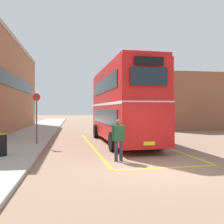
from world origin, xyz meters
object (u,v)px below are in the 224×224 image
(single_deck_bus, at_px, (117,113))
(double_decker_bus, at_px, (122,103))
(litter_bin, at_px, (1,145))
(pedestrian_boarding, at_px, (119,137))
(bus_stop_sign, at_px, (37,114))

(single_deck_bus, bearing_deg, double_decker_bus, -98.89)
(single_deck_bus, height_order, litter_bin, single_deck_bus)
(double_decker_bus, distance_m, pedestrian_boarding, 5.90)
(litter_bin, distance_m, bus_stop_sign, 3.99)
(litter_bin, relative_size, bus_stop_sign, 0.33)
(bus_stop_sign, bearing_deg, pedestrian_boarding, -51.09)
(pedestrian_boarding, relative_size, bus_stop_sign, 0.59)
(pedestrian_boarding, distance_m, litter_bin, 5.09)
(single_deck_bus, xyz_separation_m, litter_bin, (-9.32, -24.56, -1.02))
(pedestrian_boarding, xyz_separation_m, bus_stop_sign, (-3.94, 4.88, 0.88))
(litter_bin, bearing_deg, double_decker_bus, 35.19)
(double_decker_bus, relative_size, litter_bin, 10.59)
(litter_bin, bearing_deg, single_deck_bus, 69.21)
(double_decker_bus, bearing_deg, litter_bin, -144.81)
(double_decker_bus, relative_size, pedestrian_boarding, 5.88)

